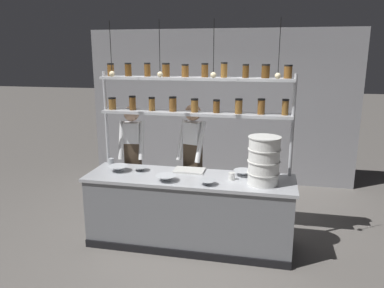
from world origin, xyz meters
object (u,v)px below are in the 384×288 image
(spice_shelf_unit, at_px, (195,100))
(serving_cup_front, at_px, (111,162))
(prep_bowl_near_right, at_px, (140,169))
(chef_left, at_px, (133,155))
(prep_bowl_near_left, at_px, (243,173))
(prep_bowl_center_front, at_px, (118,169))
(prep_bowl_center_back, at_px, (208,182))
(prep_bowl_far_left, at_px, (166,178))
(container_stack, at_px, (264,161))
(cutting_board, at_px, (189,170))
(chef_center, at_px, (193,157))
(serving_cup_by_board, at_px, (232,176))

(spice_shelf_unit, distance_m, serving_cup_front, 1.46)
(spice_shelf_unit, relative_size, prep_bowl_near_right, 12.79)
(spice_shelf_unit, relative_size, chef_left, 1.47)
(prep_bowl_near_left, relative_size, serving_cup_front, 2.41)
(chef_left, distance_m, prep_bowl_center_front, 0.53)
(prep_bowl_center_back, relative_size, prep_bowl_far_left, 0.79)
(container_stack, xyz_separation_m, prep_bowl_near_right, (-1.60, 0.18, -0.26))
(container_stack, distance_m, cutting_board, 1.04)
(chef_left, xyz_separation_m, chef_center, (0.88, 0.01, 0.03))
(cutting_board, distance_m, prep_bowl_center_back, 0.56)
(container_stack, bearing_deg, prep_bowl_near_right, 173.72)
(chef_center, height_order, prep_bowl_near_left, chef_center)
(prep_bowl_far_left, distance_m, serving_cup_by_board, 0.81)
(prep_bowl_near_left, relative_size, prep_bowl_center_back, 1.26)
(prep_bowl_far_left, height_order, serving_cup_front, serving_cup_front)
(prep_bowl_far_left, relative_size, serving_cup_front, 2.44)
(chef_center, relative_size, prep_bowl_far_left, 6.83)
(cutting_board, xyz_separation_m, prep_bowl_center_front, (-0.91, -0.19, 0.02))
(prep_bowl_near_left, height_order, prep_bowl_near_right, prep_bowl_near_left)
(cutting_board, xyz_separation_m, prep_bowl_far_left, (-0.20, -0.43, 0.02))
(container_stack, bearing_deg, chef_center, 147.46)
(serving_cup_front, bearing_deg, prep_bowl_far_left, -25.83)
(spice_shelf_unit, bearing_deg, chef_left, 166.72)
(serving_cup_front, bearing_deg, prep_bowl_near_right, -14.92)
(prep_bowl_near_left, bearing_deg, cutting_board, 177.51)
(chef_left, xyz_separation_m, prep_bowl_near_left, (1.62, -0.37, -0.04))
(container_stack, distance_m, prep_bowl_center_back, 0.71)
(prep_bowl_center_back, bearing_deg, serving_cup_by_board, 41.91)
(spice_shelf_unit, relative_size, prep_bowl_center_front, 9.49)
(chef_center, bearing_deg, prep_bowl_far_left, -87.14)
(container_stack, bearing_deg, prep_bowl_near_left, 134.27)
(prep_bowl_near_left, bearing_deg, prep_bowl_far_left, -156.38)
(prep_bowl_near_left, height_order, prep_bowl_center_back, prep_bowl_near_left)
(chef_center, distance_m, cutting_board, 0.36)
(serving_cup_front, relative_size, serving_cup_by_board, 1.16)
(container_stack, xyz_separation_m, prep_bowl_center_back, (-0.64, -0.17, -0.26))
(prep_bowl_center_front, xyz_separation_m, prep_bowl_far_left, (0.72, -0.24, -0.00))
(cutting_board, bearing_deg, chef_center, 94.42)
(spice_shelf_unit, xyz_separation_m, prep_bowl_far_left, (-0.25, -0.54, -0.90))
(prep_bowl_near_right, bearing_deg, serving_cup_by_board, -5.13)
(prep_bowl_near_left, relative_size, prep_bowl_center_front, 0.96)
(spice_shelf_unit, height_order, prep_bowl_far_left, spice_shelf_unit)
(prep_bowl_near_left, relative_size, prep_bowl_far_left, 0.99)
(container_stack, bearing_deg, serving_cup_by_board, 170.01)
(prep_bowl_center_front, distance_m, serving_cup_by_board, 1.50)
(prep_bowl_near_left, bearing_deg, serving_cup_by_board, -124.07)
(spice_shelf_unit, distance_m, container_stack, 1.18)
(prep_bowl_near_right, distance_m, prep_bowl_far_left, 0.55)
(serving_cup_front, bearing_deg, container_stack, -8.27)
(prep_bowl_near_right, height_order, serving_cup_front, serving_cup_front)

